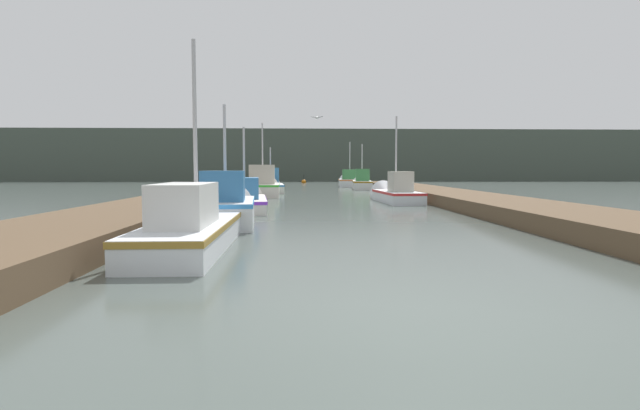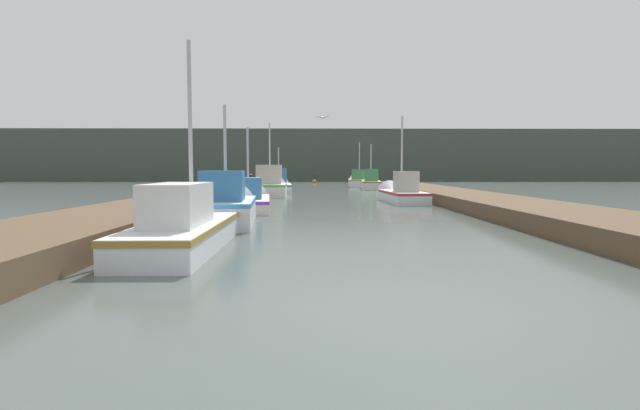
% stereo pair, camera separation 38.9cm
% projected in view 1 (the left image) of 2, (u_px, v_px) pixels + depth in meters
% --- Properties ---
extents(ground_plane, '(200.00, 200.00, 0.00)m').
position_uv_depth(ground_plane, '(412.00, 313.00, 5.17)').
color(ground_plane, '#47514C').
extents(dock_left, '(2.92, 40.00, 0.47)m').
position_uv_depth(dock_left, '(192.00, 199.00, 20.87)').
color(dock_left, brown).
rests_on(dock_left, ground_plane).
extents(dock_right, '(2.92, 40.00, 0.47)m').
position_uv_depth(dock_right, '(459.00, 198.00, 21.33)').
color(dock_right, brown).
rests_on(dock_right, ground_plane).
extents(distant_shore_ridge, '(120.00, 16.00, 6.25)m').
position_uv_depth(distant_shore_ridge, '(308.00, 157.00, 67.37)').
color(distant_shore_ridge, '#424C42').
rests_on(distant_shore_ridge, ground_plane).
extents(fishing_boat_0, '(1.41, 6.36, 4.36)m').
position_uv_depth(fishing_boat_0, '(200.00, 224.00, 10.14)').
color(fishing_boat_0, silver).
rests_on(fishing_boat_0, ground_plane).
extents(fishing_boat_1, '(1.83, 4.54, 3.58)m').
position_uv_depth(fishing_boat_1, '(226.00, 206.00, 13.67)').
color(fishing_boat_1, silver).
rests_on(fishing_boat_1, ground_plane).
extents(fishing_boat_2, '(1.98, 5.51, 3.49)m').
position_uv_depth(fishing_boat_2, '(245.00, 200.00, 18.52)').
color(fishing_boat_2, silver).
rests_on(fishing_boat_2, ground_plane).
extents(fishing_boat_3, '(1.63, 5.08, 4.21)m').
position_uv_depth(fishing_boat_3, '(395.00, 193.00, 22.52)').
color(fishing_boat_3, silver).
rests_on(fishing_boat_3, ground_plane).
extents(fishing_boat_4, '(1.97, 5.20, 4.47)m').
position_uv_depth(fishing_boat_4, '(263.00, 187.00, 27.51)').
color(fishing_boat_4, silver).
rests_on(fishing_boat_4, ground_plane).
extents(fishing_boat_5, '(1.92, 5.45, 3.35)m').
position_uv_depth(fishing_boat_5, '(270.00, 185.00, 32.15)').
color(fishing_boat_5, silver).
rests_on(fishing_boat_5, ground_plane).
extents(fishing_boat_6, '(1.71, 5.36, 3.59)m').
position_uv_depth(fishing_boat_6, '(362.00, 183.00, 36.79)').
color(fishing_boat_6, silver).
rests_on(fishing_boat_6, ground_plane).
extents(fishing_boat_7, '(1.98, 4.66, 4.25)m').
position_uv_depth(fishing_boat_7, '(350.00, 181.00, 41.83)').
color(fishing_boat_7, silver).
rests_on(fishing_boat_7, ground_plane).
extents(mooring_piling_0, '(0.24, 0.24, 1.08)m').
position_uv_depth(mooring_piling_0, '(222.00, 193.00, 19.56)').
color(mooring_piling_0, '#473523').
rests_on(mooring_piling_0, ground_plane).
extents(mooring_piling_1, '(0.24, 0.24, 1.21)m').
position_uv_depth(mooring_piling_1, '(243.00, 185.00, 26.78)').
color(mooring_piling_1, '#473523').
rests_on(mooring_piling_1, ground_plane).
extents(channel_buoy, '(0.48, 0.48, 0.98)m').
position_uv_depth(channel_buoy, '(304.00, 182.00, 51.24)').
color(channel_buoy, '#BF6513').
rests_on(channel_buoy, ground_plane).
extents(seagull_lead, '(0.56, 0.30, 0.12)m').
position_uv_depth(seagull_lead, '(317.00, 118.00, 22.37)').
color(seagull_lead, white).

